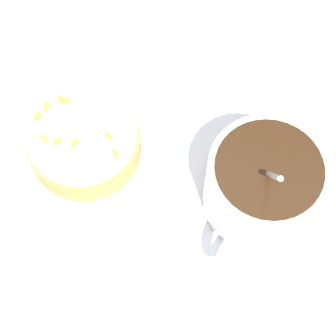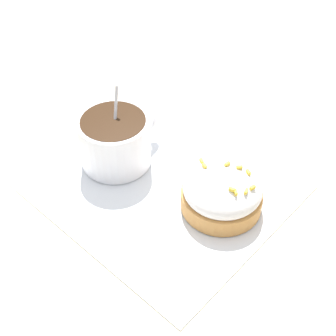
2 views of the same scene
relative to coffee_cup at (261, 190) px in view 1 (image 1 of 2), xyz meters
The scene contains 4 objects.
ground_plane 0.09m from the coffee_cup, behind, with size 3.00×3.00×0.00m, color #C6B793.
paper_napkin 0.09m from the coffee_cup, behind, with size 0.32×0.30×0.00m.
coffee_cup is the anchor object (origin of this frame).
frosted_pastry 0.16m from the coffee_cup, behind, with size 0.10×0.10×0.06m.
Camera 1 is at (0.07, -0.19, 0.46)m, focal length 60.00 mm.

